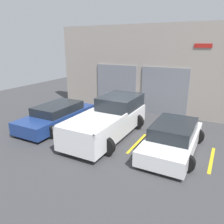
# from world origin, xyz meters

# --- Properties ---
(ground_plane) EXTENTS (28.00, 28.00, 0.00)m
(ground_plane) POSITION_xyz_m (0.00, 0.00, 0.00)
(ground_plane) COLOR #3D3D3F
(shophouse_building) EXTENTS (12.13, 0.68, 5.39)m
(shophouse_building) POSITION_xyz_m (-0.01, 3.29, 2.66)
(shophouse_building) COLOR #9E9389
(shophouse_building) RESTS_ON ground
(pickup_truck) EXTENTS (2.46, 5.19, 1.72)m
(pickup_truck) POSITION_xyz_m (0.00, -1.25, 0.81)
(pickup_truck) COLOR white
(pickup_truck) RESTS_ON ground
(sedan_white) EXTENTS (2.22, 4.22, 1.22)m
(sedan_white) POSITION_xyz_m (3.09, -1.53, 0.58)
(sedan_white) COLOR white
(sedan_white) RESTS_ON ground
(sedan_side) EXTENTS (2.22, 4.59, 1.18)m
(sedan_side) POSITION_xyz_m (-3.09, -1.53, 0.57)
(sedan_side) COLOR navy
(sedan_side) RESTS_ON ground
(parking_stripe_far_left) EXTENTS (0.12, 2.20, 0.01)m
(parking_stripe_far_left) POSITION_xyz_m (-4.63, -1.56, 0.00)
(parking_stripe_far_left) COLOR gold
(parking_stripe_far_left) RESTS_ON ground
(parking_stripe_left) EXTENTS (0.12, 2.20, 0.01)m
(parking_stripe_left) POSITION_xyz_m (-1.54, -1.56, 0.00)
(parking_stripe_left) COLOR gold
(parking_stripe_left) RESTS_ON ground
(parking_stripe_centre) EXTENTS (0.12, 2.20, 0.01)m
(parking_stripe_centre) POSITION_xyz_m (1.54, -1.56, 0.00)
(parking_stripe_centre) COLOR gold
(parking_stripe_centre) RESTS_ON ground
(parking_stripe_right) EXTENTS (0.12, 2.20, 0.01)m
(parking_stripe_right) POSITION_xyz_m (4.63, -1.56, 0.00)
(parking_stripe_right) COLOR gold
(parking_stripe_right) RESTS_ON ground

